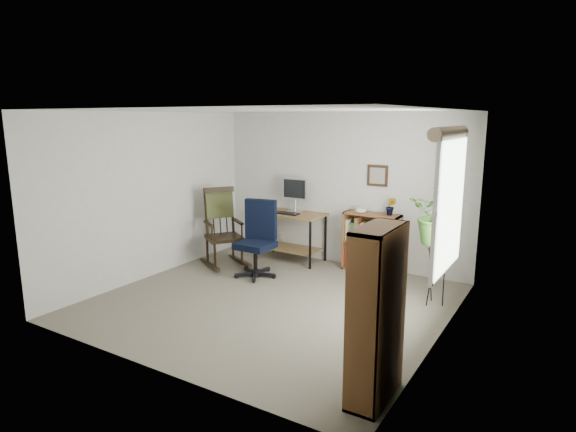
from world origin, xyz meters
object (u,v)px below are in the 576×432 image
Objects in this scene: low_bookshelf at (371,243)px; tall_bookshelf at (376,315)px; rocking_chair at (224,227)px; office_chair at (255,239)px; desk at (291,237)px.

low_bookshelf is 0.61× the size of tall_bookshelf.
low_bookshelf is (2.10, 0.93, -0.18)m from rocking_chair.
rocking_chair is 1.39× the size of low_bookshelf.
low_bookshelf is at bearing 27.35° from office_chair.
desk is 1.12m from rocking_chair.
desk is 0.88× the size of rocking_chair.
office_chair is 0.76m from rocking_chair.
rocking_chair is at bearing -132.42° from desk.
office_chair is at bearing 142.25° from tall_bookshelf.
office_chair is at bearing -140.64° from low_bookshelf.
tall_bookshelf is at bearing -88.79° from rocking_chair.
desk is 4.07m from tall_bookshelf.
low_bookshelf is (1.36, 0.12, 0.05)m from desk.
office_chair is 1.77m from low_bookshelf.
rocking_chair is 0.85× the size of tall_bookshelf.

